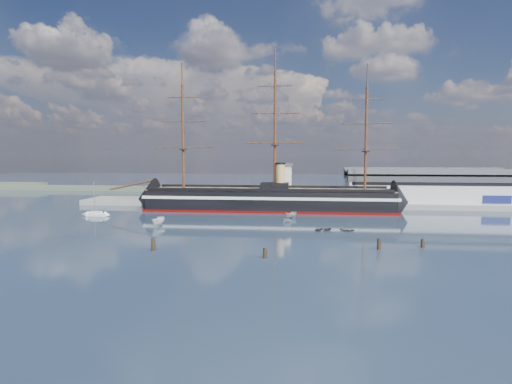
# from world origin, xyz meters

# --- Properties ---
(ground) EXTENTS (600.00, 600.00, 0.00)m
(ground) POSITION_xyz_m (0.00, 40.00, 0.00)
(ground) COLOR #172436
(ground) RESTS_ON ground
(quay) EXTENTS (180.00, 18.00, 2.00)m
(quay) POSITION_xyz_m (10.00, 76.00, 0.00)
(quay) COLOR slate
(quay) RESTS_ON ground
(warehouse) EXTENTS (63.00, 21.00, 11.60)m
(warehouse) POSITION_xyz_m (58.00, 80.00, 7.98)
(warehouse) COLOR #B7BABC
(warehouse) RESTS_ON ground
(quay_tower) EXTENTS (5.00, 5.00, 15.00)m
(quay_tower) POSITION_xyz_m (3.00, 73.00, 9.75)
(quay_tower) COLOR silver
(quay_tower) RESTS_ON ground
(shoreline) EXTENTS (120.00, 10.00, 4.00)m
(shoreline) POSITION_xyz_m (-139.23, 135.00, 1.45)
(shoreline) COLOR #3F4C38
(shoreline) RESTS_ON ground
(warship) EXTENTS (112.94, 16.91, 53.94)m
(warship) POSITION_xyz_m (-4.27, 60.00, 4.04)
(warship) COLOR black
(warship) RESTS_ON ground
(sailboat) EXTENTS (7.50, 3.15, 11.64)m
(sailboat) POSITION_xyz_m (-58.48, 39.10, 0.74)
(sailboat) COLOR silver
(sailboat) RESTS_ON ground
(motorboat_a) EXTENTS (7.75, 3.32, 3.03)m
(motorboat_a) POSITION_xyz_m (-31.14, 22.77, 0.00)
(motorboat_a) COLOR white
(motorboat_a) RESTS_ON ground
(motorboat_b) EXTENTS (2.35, 3.25, 1.41)m
(motorboat_b) POSITION_xyz_m (15.80, 20.67, 0.00)
(motorboat_b) COLOR slate
(motorboat_b) RESTS_ON ground
(motorboat_c) EXTENTS (6.52, 5.34, 2.51)m
(motorboat_c) POSITION_xyz_m (6.14, 41.75, 0.00)
(motorboat_c) COLOR gray
(motorboat_c) RESTS_ON ground
(motorboat_d) EXTENTS (5.88, 5.47, 2.06)m
(motorboat_d) POSITION_xyz_m (5.19, 33.95, 0.00)
(motorboat_d) COLOR silver
(motorboat_d) RESTS_ON ground
(motorboat_e) EXTENTS (2.24, 2.73, 1.20)m
(motorboat_e) POSITION_xyz_m (22.07, 20.92, 0.00)
(motorboat_e) COLOR slate
(motorboat_e) RESTS_ON ground
(piling_near_left) EXTENTS (0.64, 0.64, 3.49)m
(piling_near_left) POSITION_xyz_m (-21.48, -7.66, 0.00)
(piling_near_left) COLOR black
(piling_near_left) RESTS_ON ground
(piling_near_mid) EXTENTS (0.64, 0.64, 2.78)m
(piling_near_mid) POSITION_xyz_m (2.92, -11.30, 0.00)
(piling_near_mid) COLOR black
(piling_near_mid) RESTS_ON ground
(piling_near_right) EXTENTS (0.64, 0.64, 3.18)m
(piling_near_right) POSITION_xyz_m (26.69, -0.60, 0.00)
(piling_near_right) COLOR black
(piling_near_right) RESTS_ON ground
(piling_far_right) EXTENTS (0.64, 0.64, 2.60)m
(piling_far_right) POSITION_xyz_m (36.60, 2.46, 0.00)
(piling_far_right) COLOR black
(piling_far_right) RESTS_ON ground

